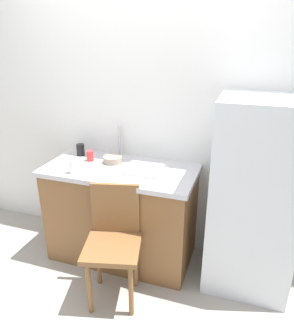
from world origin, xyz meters
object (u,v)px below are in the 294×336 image
cup_black (81,150)px  cup_red (90,156)px  refrigerator (254,199)px  cup_white (74,167)px  chair (114,239)px  dish_tray (145,169)px  terracotta_bowl (113,159)px

cup_black → cup_red: bearing=-32.5°
refrigerator → cup_red: bearing=178.1°
cup_white → cup_black: bearing=111.8°
cup_red → refrigerator: bearing=-1.9°
cup_red → cup_white: size_ratio=0.82×
chair → dish_tray: size_ratio=3.18×
terracotta_bowl → cup_black: cup_black is taller
refrigerator → dish_tray: size_ratio=5.38×
terracotta_bowl → dish_tray: bearing=-18.9°
cup_black → refrigerator: bearing=-5.2°
chair → cup_white: (-0.44, 0.25, 0.42)m
dish_tray → terracotta_bowl: 0.35m
chair → terracotta_bowl: terracotta_bowl is taller
terracotta_bowl → cup_red: cup_red is taller
refrigerator → terracotta_bowl: size_ratio=9.31×
chair → cup_black: bearing=119.3°
terracotta_bowl → cup_white: size_ratio=1.49×
cup_red → terracotta_bowl: bearing=5.9°
dish_tray → refrigerator: bearing=3.1°
cup_white → chair: bearing=-29.3°
dish_tray → cup_white: (-0.53, -0.19, 0.03)m
refrigerator → cup_red: refrigerator is taller
terracotta_bowl → cup_red: size_ratio=1.81×
cup_red → cup_black: bearing=147.5°
chair → cup_black: 0.95m
cup_white → dish_tray: bearing=19.7°
chair → cup_red: (-0.44, 0.53, 0.41)m
chair → cup_white: 0.66m
cup_black → cup_white: bearing=-68.2°
refrigerator → cup_red: 1.40m
cup_white → cup_red: bearing=90.7°
terracotta_bowl → chair: bearing=-66.6°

